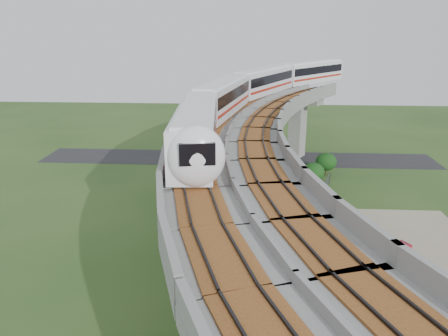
{
  "coord_description": "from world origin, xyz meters",
  "views": [
    {
      "loc": [
        1.79,
        -34.68,
        19.38
      ],
      "look_at": [
        -0.42,
        1.9,
        7.5
      ],
      "focal_mm": 35.0,
      "sensor_mm": 36.0,
      "label": 1
    }
  ],
  "objects_px": {
    "metro_train": "(261,89)",
    "car_white": "(360,296)",
    "car_red": "(394,249)",
    "car_dark": "(352,251)"
  },
  "relations": [
    {
      "from": "car_white",
      "to": "car_dark",
      "type": "height_order",
      "value": "car_dark"
    },
    {
      "from": "metro_train",
      "to": "car_white",
      "type": "bearing_deg",
      "value": -73.55
    },
    {
      "from": "metro_train",
      "to": "car_white",
      "type": "xyz_separation_m",
      "value": [
        7.14,
        -24.16,
        -11.74
      ]
    },
    {
      "from": "metro_train",
      "to": "car_white",
      "type": "height_order",
      "value": "metro_train"
    },
    {
      "from": "car_white",
      "to": "car_red",
      "type": "relative_size",
      "value": 0.9
    },
    {
      "from": "metro_train",
      "to": "car_dark",
      "type": "distance_m",
      "value": 22.43
    },
    {
      "from": "metro_train",
      "to": "car_dark",
      "type": "xyz_separation_m",
      "value": [
        7.99,
        -17.38,
        -11.72
      ]
    },
    {
      "from": "car_red",
      "to": "car_white",
      "type": "bearing_deg",
      "value": -64.07
    },
    {
      "from": "car_dark",
      "to": "metro_train",
      "type": "bearing_deg",
      "value": 10.21
    },
    {
      "from": "metro_train",
      "to": "car_red",
      "type": "distance_m",
      "value": 23.62
    }
  ]
}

